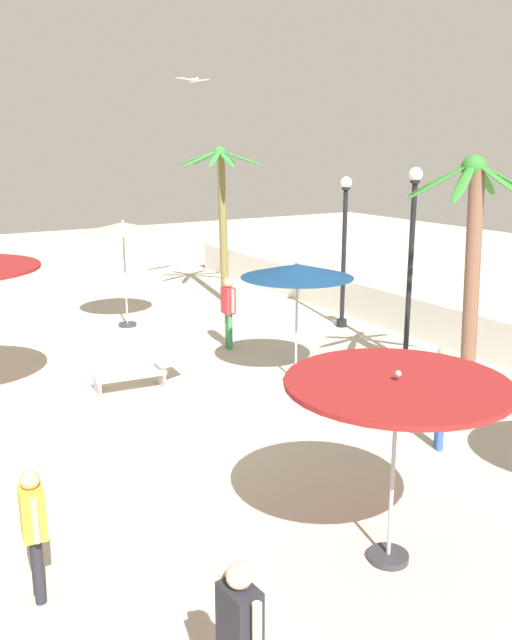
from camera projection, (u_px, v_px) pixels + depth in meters
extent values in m
plane|color=beige|center=(119.00, 415.00, 12.51)|extent=(56.00, 56.00, 0.00)
cube|color=silver|center=(448.00, 326.00, 16.63)|extent=(25.20, 0.30, 1.01)
cylinder|color=#333338|center=(388.00, 556.00, 8.15)|extent=(0.49, 0.49, 0.08)
cylinder|color=#A5A5AD|center=(393.00, 474.00, 7.88)|extent=(0.05, 0.05, 2.25)
cylinder|color=maroon|center=(398.00, 383.00, 7.60)|extent=(2.54, 2.54, 0.06)
sphere|color=#99999E|center=(398.00, 374.00, 7.57)|extent=(0.08, 0.08, 0.08)
cylinder|color=#333338|center=(296.00, 379.00, 14.30)|extent=(0.50, 0.50, 0.08)
cylinder|color=#A5A5AD|center=(296.00, 329.00, 14.03)|extent=(0.05, 0.05, 2.26)
cone|color=navy|center=(297.00, 271.00, 13.73)|extent=(2.29, 2.29, 0.27)
sphere|color=#99999E|center=(297.00, 263.00, 13.69)|extent=(0.08, 0.08, 0.08)
cylinder|color=#333338|center=(128.00, 324.00, 18.62)|extent=(0.48, 0.48, 0.08)
cylinder|color=#A5A5AD|center=(125.00, 279.00, 18.30)|extent=(0.05, 0.05, 2.61)
cone|color=#B7AD93|center=(123.00, 227.00, 17.96)|extent=(2.19, 2.19, 0.25)
sphere|color=#99999E|center=(123.00, 221.00, 17.92)|extent=(0.08, 0.08, 0.08)
cylinder|color=brown|center=(472.00, 289.00, 12.70)|extent=(0.45, 0.28, 4.41)
sphere|color=#317C2D|center=(474.00, 167.00, 12.29)|extent=(0.45, 0.45, 0.45)
ellipsoid|color=#317C2D|center=(504.00, 183.00, 11.83)|extent=(1.20, 0.27, 0.67)
ellipsoid|color=#317C2D|center=(510.00, 182.00, 12.29)|extent=(0.88, 1.07, 0.67)
ellipsoid|color=#317C2D|center=(485.00, 180.00, 12.87)|extent=(0.64, 1.18, 0.67)
ellipsoid|color=#317C2D|center=(464.00, 179.00, 12.99)|extent=(1.10, 0.84, 0.67)
ellipsoid|color=#317C2D|center=(438.00, 180.00, 12.73)|extent=(1.18, 0.63, 0.67)
ellipsoid|color=#317C2D|center=(438.00, 182.00, 12.24)|extent=(0.63, 1.18, 0.67)
ellipsoid|color=#317C2D|center=(463.00, 183.00, 11.80)|extent=(0.73, 1.15, 0.67)
cylinder|color=olive|center=(223.00, 229.00, 21.11)|extent=(0.41, 0.25, 4.55)
sphere|color=#36873A|center=(220.00, 153.00, 20.68)|extent=(0.40, 0.40, 0.40)
ellipsoid|color=#36873A|center=(227.00, 159.00, 20.07)|extent=(1.39, 0.47, 0.50)
ellipsoid|color=#36873A|center=(242.00, 158.00, 20.55)|extent=(1.13, 1.09, 0.50)
ellipsoid|color=#36873A|center=(240.00, 158.00, 21.10)|extent=(0.23, 1.38, 0.50)
ellipsoid|color=#36873A|center=(228.00, 158.00, 21.38)|extent=(1.05, 1.17, 0.50)
ellipsoid|color=#36873A|center=(206.00, 158.00, 21.25)|extent=(1.39, 0.42, 0.50)
ellipsoid|color=#36873A|center=(197.00, 158.00, 20.86)|extent=(1.07, 1.15, 0.50)
ellipsoid|color=#36873A|center=(201.00, 158.00, 20.27)|extent=(0.43, 1.39, 0.50)
ellipsoid|color=#36873A|center=(215.00, 159.00, 20.04)|extent=(1.17, 1.04, 0.50)
cylinder|color=black|center=(342.00, 323.00, 18.55)|extent=(0.28, 0.28, 0.20)
cylinder|color=black|center=(344.00, 259.00, 18.12)|extent=(0.12, 0.12, 3.69)
cylinder|color=black|center=(346.00, 189.00, 17.66)|extent=(0.22, 0.22, 0.06)
sphere|color=white|center=(346.00, 183.00, 17.62)|extent=(0.31, 0.31, 0.31)
cylinder|color=black|center=(405.00, 355.00, 15.74)|extent=(0.28, 0.28, 0.20)
cylinder|color=black|center=(410.00, 273.00, 15.27)|extent=(0.12, 0.12, 4.02)
cylinder|color=black|center=(415.00, 182.00, 14.77)|extent=(0.22, 0.22, 0.06)
sphere|color=white|center=(416.00, 174.00, 14.73)|extent=(0.31, 0.31, 0.31)
cube|color=#B7B7BC|center=(97.00, 387.00, 13.46)|extent=(0.55, 0.10, 0.35)
cube|color=#B7B7BC|center=(161.00, 377.00, 14.00)|extent=(0.55, 0.10, 0.35)
cube|color=silver|center=(129.00, 374.00, 13.69)|extent=(0.70, 1.45, 0.08)
cube|color=silver|center=(169.00, 354.00, 13.97)|extent=(0.61, 0.67, 0.37)
cylinder|color=#3F8C59|center=(227.00, 330.00, 16.55)|extent=(0.12, 0.12, 0.88)
cylinder|color=#3F8C59|center=(230.00, 332.00, 16.41)|extent=(0.12, 0.12, 0.88)
cube|color=#D8333F|center=(228.00, 300.00, 16.29)|extent=(0.37, 0.26, 0.62)
sphere|color=tan|center=(228.00, 283.00, 16.18)|extent=(0.24, 0.24, 0.24)
cylinder|color=tan|center=(224.00, 297.00, 16.49)|extent=(0.08, 0.08, 0.56)
cylinder|color=tan|center=(233.00, 301.00, 16.08)|extent=(0.08, 0.08, 0.56)
cube|color=#26262D|center=(240.00, 618.00, 5.52)|extent=(0.38, 0.27, 0.57)
sphere|color=beige|center=(239.00, 576.00, 5.42)|extent=(0.22, 0.22, 0.22)
cylinder|color=beige|center=(257.00, 632.00, 5.32)|extent=(0.08, 0.08, 0.52)
cylinder|color=beige|center=(223.00, 600.00, 5.70)|extent=(0.08, 0.08, 0.52)
cylinder|color=#26262D|center=(37.00, 563.00, 7.44)|extent=(0.12, 0.12, 0.77)
cylinder|color=#26262D|center=(39.00, 571.00, 7.30)|extent=(0.12, 0.12, 0.77)
cube|color=gold|center=(33.00, 512.00, 7.21)|extent=(0.38, 0.28, 0.55)
sphere|color=tan|center=(30.00, 480.00, 7.11)|extent=(0.21, 0.21, 0.21)
cylinder|color=tan|center=(29.00, 499.00, 7.41)|extent=(0.08, 0.08, 0.49)
cylinder|color=tan|center=(35.00, 521.00, 6.99)|extent=(0.08, 0.08, 0.49)
cylinder|color=#3359B2|center=(441.00, 425.00, 10.97)|extent=(0.12, 0.12, 0.87)
cylinder|color=#3359B2|center=(439.00, 421.00, 11.12)|extent=(0.12, 0.12, 0.87)
cube|color=#D8333F|center=(443.00, 380.00, 10.86)|extent=(0.43, 0.40, 0.62)
sphere|color=tan|center=(445.00, 354.00, 10.75)|extent=(0.24, 0.24, 0.24)
cylinder|color=tan|center=(446.00, 383.00, 10.62)|extent=(0.08, 0.08, 0.56)
cylinder|color=tan|center=(440.00, 373.00, 11.08)|extent=(0.08, 0.08, 0.56)
ellipsoid|color=white|center=(193.00, 80.00, 19.79)|extent=(0.34, 0.22, 0.12)
sphere|color=white|center=(197.00, 79.00, 19.68)|extent=(0.10, 0.10, 0.10)
cube|color=silver|center=(200.00, 80.00, 20.02)|extent=(0.34, 0.63, 0.12)
cube|color=silver|center=(185.00, 79.00, 19.55)|extent=(0.34, 0.64, 0.05)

